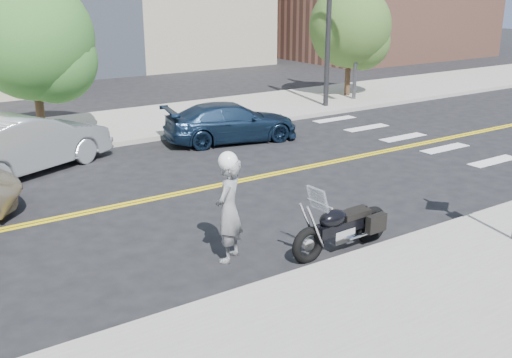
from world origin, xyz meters
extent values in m
plane|color=black|center=(0.00, 0.00, 0.00)|extent=(120.00, 120.00, 0.00)
cube|color=#9E9B91|center=(0.00, -7.50, 0.07)|extent=(60.00, 5.00, 0.15)
cube|color=#9E9B91|center=(0.00, 7.50, 0.07)|extent=(60.00, 5.00, 0.15)
cylinder|color=#4C4C51|center=(12.00, 6.50, 4.15)|extent=(0.16, 0.16, 8.00)
cylinder|color=black|center=(10.00, 6.00, 3.65)|extent=(0.20, 0.20, 7.00)
imported|color=#9C9DA1|center=(-0.58, -3.76, 0.95)|extent=(0.83, 0.78, 1.91)
sphere|color=white|center=(-0.58, -3.76, 1.86)|extent=(0.34, 0.34, 0.34)
imported|color=#B0B4B8|center=(-2.20, 3.87, 0.78)|extent=(5.01, 3.46, 1.57)
imported|color=#152841|center=(4.06, 3.65, 0.62)|extent=(4.54, 2.57, 1.24)
cylinder|color=#382619|center=(-0.98, 6.86, 2.07)|extent=(0.27, 0.27, 4.14)
sphere|color=#2D6921|center=(-0.98, 6.86, 3.23)|extent=(3.72, 3.72, 3.72)
cylinder|color=#382619|center=(12.40, 7.38, 1.99)|extent=(0.24, 0.24, 3.98)
sphere|color=#34571B|center=(12.40, 7.38, 3.10)|extent=(3.52, 3.52, 3.52)
camera|label=1|loc=(-5.72, -12.24, 4.72)|focal=42.00mm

